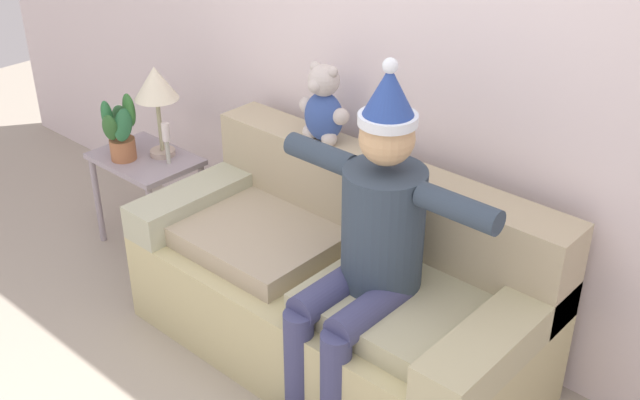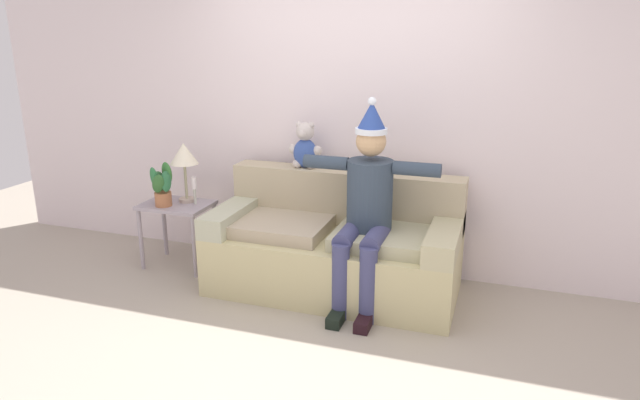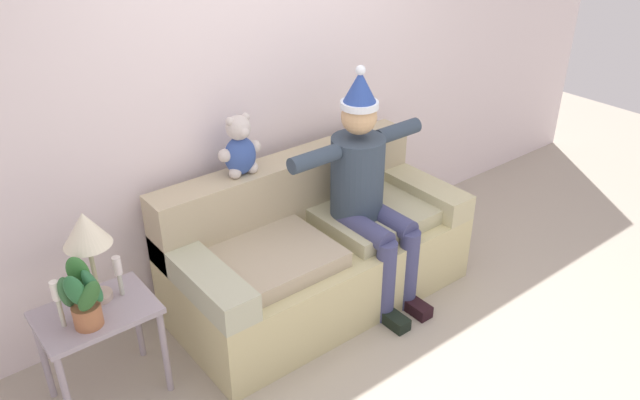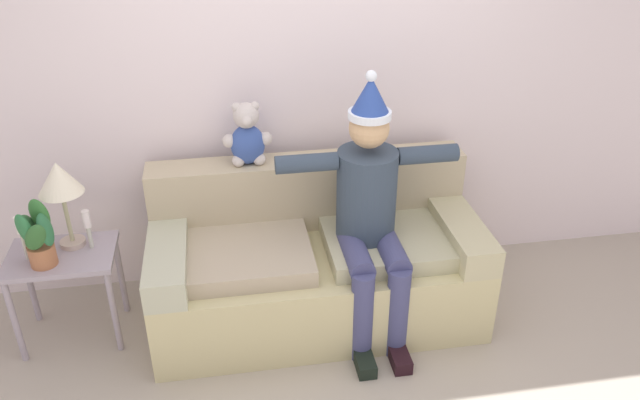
{
  "view_description": "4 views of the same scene",
  "coord_description": "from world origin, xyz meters",
  "px_view_note": "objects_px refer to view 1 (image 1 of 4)",
  "views": [
    {
      "loc": [
        1.92,
        -1.24,
        2.46
      ],
      "look_at": [
        -0.01,
        0.89,
        0.87
      ],
      "focal_mm": 43.91,
      "sensor_mm": 36.0,
      "label": 1
    },
    {
      "loc": [
        1.22,
        -2.96,
        1.98
      ],
      "look_at": [
        -0.09,
        0.89,
        0.76
      ],
      "focal_mm": 31.57,
      "sensor_mm": 36.0,
      "label": 2
    },
    {
      "loc": [
        -2.11,
        -1.68,
        2.6
      ],
      "look_at": [
        -0.02,
        0.95,
        0.76
      ],
      "focal_mm": 35.25,
      "sensor_mm": 36.0,
      "label": 3
    },
    {
      "loc": [
        -0.5,
        -2.1,
        2.52
      ],
      "look_at": [
        0.02,
        0.97,
        0.8
      ],
      "focal_mm": 35.5,
      "sensor_mm": 36.0,
      "label": 4
    }
  ],
  "objects_px": {
    "teddy_bear": "(323,107)",
    "side_table": "(147,172)",
    "candle_tall": "(121,122)",
    "candle_short": "(166,138)",
    "couch": "(340,288)",
    "person_seated": "(368,245)",
    "potted_plant": "(120,129)",
    "table_lamp": "(156,87)"
  },
  "relations": [
    {
      "from": "teddy_bear",
      "to": "side_table",
      "type": "relative_size",
      "value": 0.65
    },
    {
      "from": "candle_tall",
      "to": "candle_short",
      "type": "distance_m",
      "value": 0.33
    },
    {
      "from": "couch",
      "to": "candle_short",
      "type": "distance_m",
      "value": 1.32
    },
    {
      "from": "person_seated",
      "to": "candle_short",
      "type": "bearing_deg",
      "value": 172.69
    },
    {
      "from": "candle_short",
      "to": "potted_plant",
      "type": "bearing_deg",
      "value": -149.93
    },
    {
      "from": "side_table",
      "to": "candle_tall",
      "type": "bearing_deg",
      "value": -173.02
    },
    {
      "from": "teddy_bear",
      "to": "potted_plant",
      "type": "distance_m",
      "value": 1.25
    },
    {
      "from": "side_table",
      "to": "candle_tall",
      "type": "relative_size",
      "value": 2.21
    },
    {
      "from": "teddy_bear",
      "to": "candle_tall",
      "type": "height_order",
      "value": "teddy_bear"
    },
    {
      "from": "candle_short",
      "to": "couch",
      "type": "bearing_deg",
      "value": -1.34
    },
    {
      "from": "teddy_bear",
      "to": "person_seated",
      "type": "bearing_deg",
      "value": -34.86
    },
    {
      "from": "couch",
      "to": "person_seated",
      "type": "bearing_deg",
      "value": -30.9
    },
    {
      "from": "candle_short",
      "to": "side_table",
      "type": "bearing_deg",
      "value": -166.25
    },
    {
      "from": "teddy_bear",
      "to": "potted_plant",
      "type": "bearing_deg",
      "value": -161.82
    },
    {
      "from": "couch",
      "to": "side_table",
      "type": "xyz_separation_m",
      "value": [
        -1.43,
        -0.01,
        0.12
      ]
    },
    {
      "from": "person_seated",
      "to": "table_lamp",
      "type": "distance_m",
      "value": 1.68
    },
    {
      "from": "table_lamp",
      "to": "candle_tall",
      "type": "relative_size",
      "value": 1.95
    },
    {
      "from": "couch",
      "to": "table_lamp",
      "type": "height_order",
      "value": "table_lamp"
    },
    {
      "from": "teddy_bear",
      "to": "side_table",
      "type": "height_order",
      "value": "teddy_bear"
    },
    {
      "from": "table_lamp",
      "to": "teddy_bear",
      "type": "bearing_deg",
      "value": 11.05
    },
    {
      "from": "table_lamp",
      "to": "potted_plant",
      "type": "xyz_separation_m",
      "value": [
        -0.12,
        -0.18,
        -0.22
      ]
    },
    {
      "from": "table_lamp",
      "to": "potted_plant",
      "type": "bearing_deg",
      "value": -124.74
    },
    {
      "from": "couch",
      "to": "table_lamp",
      "type": "xyz_separation_m",
      "value": [
        -1.37,
        0.07,
        0.62
      ]
    },
    {
      "from": "side_table",
      "to": "couch",
      "type": "bearing_deg",
      "value": 0.42
    },
    {
      "from": "candle_short",
      "to": "person_seated",
      "type": "bearing_deg",
      "value": -7.31
    },
    {
      "from": "table_lamp",
      "to": "potted_plant",
      "type": "height_order",
      "value": "table_lamp"
    },
    {
      "from": "person_seated",
      "to": "teddy_bear",
      "type": "bearing_deg",
      "value": 145.14
    },
    {
      "from": "side_table",
      "to": "table_lamp",
      "type": "height_order",
      "value": "table_lamp"
    },
    {
      "from": "table_lamp",
      "to": "potted_plant",
      "type": "relative_size",
      "value": 1.37
    },
    {
      "from": "couch",
      "to": "teddy_bear",
      "type": "xyz_separation_m",
      "value": [
        -0.35,
        0.27,
        0.72
      ]
    },
    {
      "from": "person_seated",
      "to": "candle_tall",
      "type": "bearing_deg",
      "value": 175.77
    },
    {
      "from": "couch",
      "to": "candle_tall",
      "type": "xyz_separation_m",
      "value": [
        -1.59,
        -0.03,
        0.39
      ]
    },
    {
      "from": "person_seated",
      "to": "table_lamp",
      "type": "xyz_separation_m",
      "value": [
        -1.66,
        0.24,
        0.18
      ]
    },
    {
      "from": "table_lamp",
      "to": "person_seated",
      "type": "bearing_deg",
      "value": -8.32
    },
    {
      "from": "side_table",
      "to": "candle_tall",
      "type": "distance_m",
      "value": 0.31
    },
    {
      "from": "side_table",
      "to": "candle_tall",
      "type": "height_order",
      "value": "candle_tall"
    },
    {
      "from": "person_seated",
      "to": "candle_short",
      "type": "distance_m",
      "value": 1.56
    },
    {
      "from": "table_lamp",
      "to": "couch",
      "type": "bearing_deg",
      "value": -3.04
    },
    {
      "from": "couch",
      "to": "candle_short",
      "type": "height_order",
      "value": "couch"
    },
    {
      "from": "person_seated",
      "to": "candle_tall",
      "type": "xyz_separation_m",
      "value": [
        -1.88,
        0.14,
        -0.05
      ]
    },
    {
      "from": "couch",
      "to": "side_table",
      "type": "relative_size",
      "value": 3.28
    },
    {
      "from": "side_table",
      "to": "table_lamp",
      "type": "relative_size",
      "value": 1.13
    }
  ]
}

